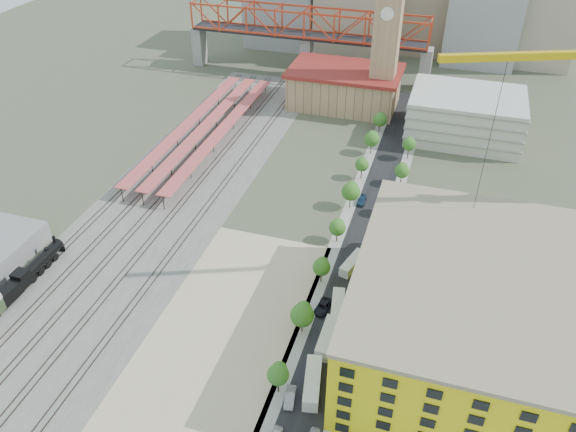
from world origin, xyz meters
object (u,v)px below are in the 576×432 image
(site_trailer_a, at_px, (312,383))
(site_trailer_d, at_px, (352,263))
(construction_building, at_px, (478,313))
(locomotive, at_px, (32,270))
(site_trailer_c, at_px, (338,308))
(site_trailer_b, at_px, (327,338))
(clock_tower, at_px, (388,28))

(site_trailer_a, xyz_separation_m, site_trailer_d, (0.00, 34.27, -0.23))
(construction_building, distance_m, locomotive, 92.57)
(site_trailer_c, bearing_deg, site_trailer_d, 80.54)
(site_trailer_a, relative_size, site_trailer_b, 1.04)
(construction_building, bearing_deg, site_trailer_a, -146.06)
(locomotive, relative_size, site_trailer_a, 2.16)
(clock_tower, bearing_deg, site_trailer_b, -85.70)
(locomotive, relative_size, site_trailer_b, 2.25)
(site_trailer_a, distance_m, site_trailer_c, 19.60)
(site_trailer_c, height_order, site_trailer_d, site_trailer_c)
(site_trailer_a, xyz_separation_m, site_trailer_c, (0.00, 19.59, -0.13))
(construction_building, height_order, site_trailer_b, construction_building)
(clock_tower, xyz_separation_m, locomotive, (-58.00, -107.17, -26.62))
(locomotive, height_order, site_trailer_b, locomotive)
(locomotive, bearing_deg, construction_building, 4.46)
(site_trailer_b, bearing_deg, locomotive, -179.09)
(construction_building, xyz_separation_m, locomotive, (-92.00, -7.17, -7.33))
(clock_tower, relative_size, locomotive, 2.34)
(clock_tower, bearing_deg, site_trailer_d, -84.51)
(construction_building, bearing_deg, site_trailer_c, 175.38)
(site_trailer_b, bearing_deg, site_trailer_d, 90.35)
(locomotive, bearing_deg, site_trailer_c, 8.00)
(clock_tower, xyz_separation_m, site_trailer_d, (8.00, -83.22, -27.51))
(clock_tower, height_order, site_trailer_b, clock_tower)
(construction_building, bearing_deg, clock_tower, 108.78)
(site_trailer_c, bearing_deg, construction_building, -14.08)
(construction_building, relative_size, site_trailer_d, 5.86)
(site_trailer_c, distance_m, site_trailer_d, 14.68)
(clock_tower, xyz_separation_m, site_trailer_a, (8.00, -117.49, -27.29))
(locomotive, xyz_separation_m, site_trailer_c, (66.00, 9.27, -0.79))
(site_trailer_b, distance_m, site_trailer_d, 23.29)
(site_trailer_a, bearing_deg, construction_building, 23.57)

